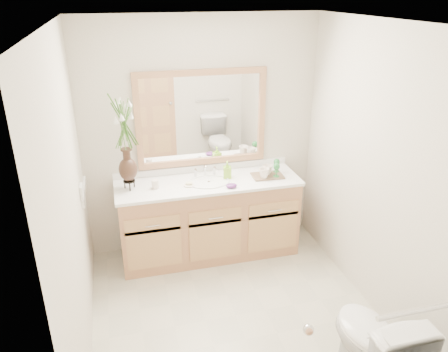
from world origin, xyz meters
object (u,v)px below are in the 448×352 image
object	(u,v)px
flower_vase	(124,132)
tray	(267,176)
tumbler	(155,184)
soap_bottle	(227,170)
toilet	(372,345)

from	to	relation	value
flower_vase	tray	bearing A→B (deg)	-2.33
tumbler	soap_bottle	distance (m)	0.74
toilet	flower_vase	xyz separation A→B (m)	(-1.47, 1.96, 1.03)
toilet	tumbler	bearing A→B (deg)	-57.24
tumbler	soap_bottle	world-z (taller)	soap_bottle
soap_bottle	tray	size ratio (longest dim) A/B	0.51
tumbler	toilet	bearing A→B (deg)	-57.24
flower_vase	soap_bottle	distance (m)	1.09
tumbler	soap_bottle	bearing A→B (deg)	5.51
tumbler	soap_bottle	xyz separation A→B (m)	(0.74, 0.07, 0.04)
soap_bottle	tray	distance (m)	0.42
toilet	tray	xyz separation A→B (m)	(-0.09, 1.91, 0.47)
flower_vase	tumbler	bearing A→B (deg)	-12.19
tumbler	tray	distance (m)	1.14
soap_bottle	tray	bearing A→B (deg)	0.16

